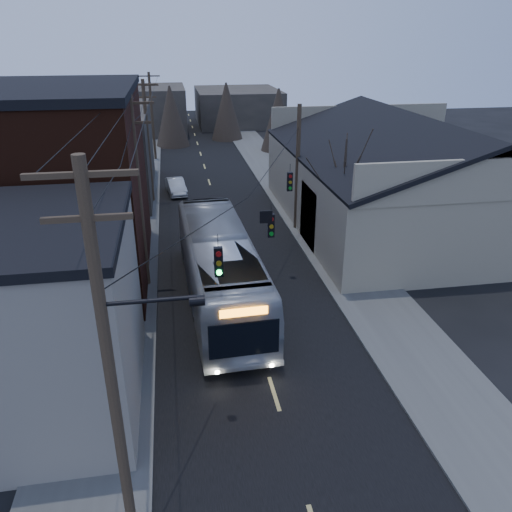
{
  "coord_description": "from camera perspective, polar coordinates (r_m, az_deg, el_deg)",
  "views": [
    {
      "loc": [
        -3.23,
        -6.91,
        12.61
      ],
      "look_at": [
        0.36,
        14.24,
        3.0
      ],
      "focal_mm": 35.0,
      "sensor_mm": 36.0,
      "label": 1
    }
  ],
  "objects": [
    {
      "name": "road_surface",
      "position": [
        39.13,
        -4.4,
        5.28
      ],
      "size": [
        9.0,
        110.0,
        0.02
      ],
      "primitive_type": "cube",
      "color": "black",
      "rests_on": "ground"
    },
    {
      "name": "sidewalk_left",
      "position": [
        39.12,
        -13.94,
        4.7
      ],
      "size": [
        4.0,
        110.0,
        0.12
      ],
      "primitive_type": "cube",
      "color": "#474744",
      "rests_on": "ground"
    },
    {
      "name": "sidewalk_right",
      "position": [
        40.18,
        4.91,
        5.85
      ],
      "size": [
        4.0,
        110.0,
        0.12
      ],
      "primitive_type": "cube",
      "color": "#474744",
      "rests_on": "ground"
    },
    {
      "name": "building_clapboard",
      "position": [
        19.22,
        -25.94,
        -6.86
      ],
      "size": [
        8.0,
        8.0,
        7.0
      ],
      "primitive_type": "cube",
      "color": "gray",
      "rests_on": "ground"
    },
    {
      "name": "building_brick",
      "position": [
        28.77,
        -23.03,
        6.87
      ],
      "size": [
        10.0,
        12.0,
        10.0
      ],
      "primitive_type": "cube",
      "color": "black",
      "rests_on": "ground"
    },
    {
      "name": "building_left_far",
      "position": [
        44.31,
        -17.89,
        11.13
      ],
      "size": [
        9.0,
        14.0,
        7.0
      ],
      "primitive_type": "cube",
      "color": "#312C27",
      "rests_on": "ground"
    },
    {
      "name": "warehouse",
      "position": [
        37.15,
        16.84,
        7.62
      ],
      "size": [
        16.16,
        20.6,
        7.73
      ],
      "color": "gray",
      "rests_on": "ground"
    },
    {
      "name": "building_far_left",
      "position": [
        72.6,
        -12.21,
        16.02
      ],
      "size": [
        10.0,
        12.0,
        6.0
      ],
      "primitive_type": "cube",
      "color": "#312C27",
      "rests_on": "ground"
    },
    {
      "name": "building_far_right",
      "position": [
        78.24,
        -2.12,
        16.7
      ],
      "size": [
        12.0,
        14.0,
        5.0
      ],
      "primitive_type": "cube",
      "color": "#312C27",
      "rests_on": "ground"
    },
    {
      "name": "bare_tree",
      "position": [
        30.0,
        9.84,
        6.3
      ],
      "size": [
        0.4,
        0.4,
        7.2
      ],
      "primitive_type": "cone",
      "color": "black",
      "rests_on": "ground"
    },
    {
      "name": "utility_lines",
      "position": [
        31.98,
        -9.27,
        9.98
      ],
      "size": [
        11.24,
        45.28,
        10.5
      ],
      "color": "#382B1E",
      "rests_on": "ground"
    },
    {
      "name": "bus",
      "position": [
        25.06,
        -4.15,
        -1.27
      ],
      "size": [
        3.67,
        13.64,
        3.77
      ],
      "primitive_type": "imported",
      "rotation": [
        0.0,
        0.0,
        3.18
      ],
      "color": "#9FA3AB",
      "rests_on": "ground"
    },
    {
      "name": "parked_car",
      "position": [
        43.47,
        -9.12,
        7.85
      ],
      "size": [
        1.86,
        4.06,
        1.29
      ],
      "primitive_type": "imported",
      "rotation": [
        0.0,
        0.0,
        0.13
      ],
      "color": "#B5B9BD",
      "rests_on": "ground"
    }
  ]
}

